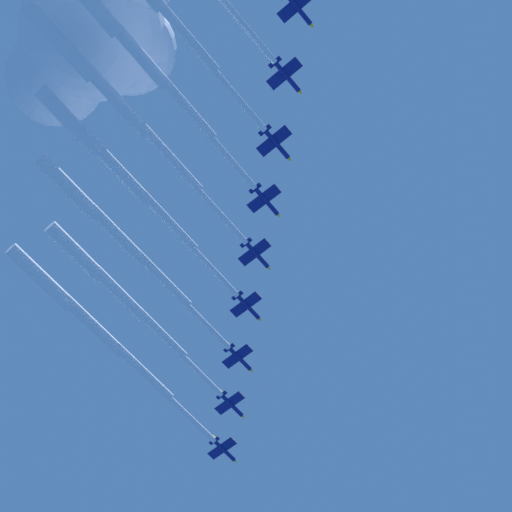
% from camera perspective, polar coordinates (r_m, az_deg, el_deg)
% --- Properties ---
extents(jet_lead, '(14.29, 83.37, 3.67)m').
position_cam_1_polar(jet_lead, '(212.92, -11.23, -4.56)').
color(jet_lead, navy).
extents(jet_port_inner, '(13.30, 71.69, 3.69)m').
position_cam_1_polar(jet_port_inner, '(207.86, -9.45, -2.46)').
color(jet_port_inner, navy).
extents(jet_starboard_inner, '(13.16, 75.23, 3.65)m').
position_cam_1_polar(jet_starboard_inner, '(200.95, -9.64, 1.57)').
color(jet_starboard_inner, navy).
extents(jet_port_mid, '(13.54, 76.72, 3.66)m').
position_cam_1_polar(jet_port_mid, '(196.27, -9.42, 5.79)').
color(jet_port_mid, navy).
extents(jet_starboard_mid, '(14.39, 81.29, 3.72)m').
position_cam_1_polar(jet_starboard_mid, '(191.28, -9.66, 10.55)').
color(jet_starboard_mid, navy).
extents(jet_port_outer, '(13.77, 72.67, 3.66)m').
position_cam_1_polar(jet_port_outer, '(186.77, -8.09, 13.53)').
color(jet_port_outer, navy).
extents(cloud_puff, '(61.37, 38.86, 36.68)m').
position_cam_1_polar(cloud_puff, '(213.42, -10.71, 15.39)').
color(cloud_puff, white).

